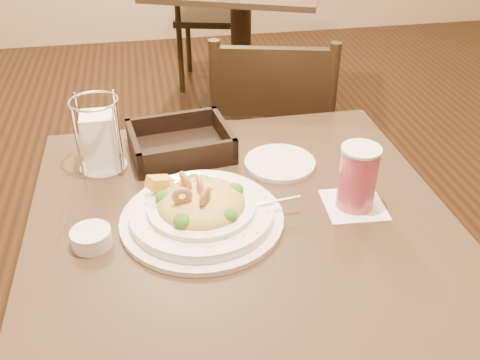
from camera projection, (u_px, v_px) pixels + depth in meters
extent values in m
cylinder|color=black|center=(241.00, 335.00, 1.35)|extent=(0.12, 0.12, 0.70)
cube|color=#483929|center=(242.00, 222.00, 1.15)|extent=(0.90, 0.90, 0.03)
cylinder|color=black|center=(241.00, 104.00, 3.35)|extent=(0.52, 0.52, 0.03)
cylinder|color=black|center=(241.00, 47.00, 3.15)|extent=(0.12, 0.12, 0.70)
cube|color=black|center=(271.00, 152.00, 1.98)|extent=(0.51, 0.51, 0.04)
cylinder|color=black|center=(312.00, 180.00, 2.25)|extent=(0.04, 0.04, 0.43)
cylinder|color=black|center=(227.00, 177.00, 2.27)|extent=(0.04, 0.04, 0.43)
cylinder|color=black|center=(317.00, 233.00, 1.95)|extent=(0.04, 0.04, 0.43)
cylinder|color=black|center=(219.00, 230.00, 1.97)|extent=(0.04, 0.04, 0.43)
cylinder|color=black|center=(329.00, 114.00, 1.69)|extent=(0.04, 0.04, 0.46)
cylinder|color=black|center=(216.00, 110.00, 1.71)|extent=(0.04, 0.04, 0.46)
cube|color=black|center=(273.00, 83.00, 1.64)|extent=(0.36, 0.12, 0.22)
cube|color=black|center=(210.00, 16.00, 3.44)|extent=(0.51, 0.51, 0.04)
cylinder|color=black|center=(240.00, 43.00, 3.71)|extent=(0.04, 0.04, 0.43)
cylinder|color=black|center=(188.00, 42.00, 3.73)|extent=(0.04, 0.04, 0.43)
cylinder|color=black|center=(237.00, 61.00, 3.41)|extent=(0.04, 0.04, 0.43)
cylinder|color=black|center=(181.00, 60.00, 3.43)|extent=(0.04, 0.04, 0.43)
cylinder|color=white|center=(202.00, 219.00, 1.13)|extent=(0.35, 0.35, 0.01)
cylinder|color=white|center=(202.00, 212.00, 1.12)|extent=(0.30, 0.30, 0.02)
cylinder|color=white|center=(201.00, 206.00, 1.11)|extent=(0.23, 0.23, 0.01)
ellipsoid|color=gold|center=(201.00, 204.00, 1.10)|extent=(0.18, 0.18, 0.06)
cube|color=gold|center=(159.00, 183.00, 1.14)|extent=(0.07, 0.06, 0.04)
cube|color=silver|center=(271.00, 202.00, 1.12)|extent=(0.13, 0.01, 0.01)
cube|color=silver|center=(238.00, 204.00, 1.11)|extent=(0.03, 0.02, 0.00)
torus|color=gold|center=(193.00, 193.00, 1.10)|extent=(0.06, 0.06, 0.02)
torus|color=gold|center=(227.00, 193.00, 1.12)|extent=(0.04, 0.04, 0.02)
torus|color=gold|center=(204.00, 194.00, 1.08)|extent=(0.03, 0.03, 0.02)
torus|color=gold|center=(212.00, 193.00, 1.10)|extent=(0.06, 0.06, 0.01)
torus|color=gold|center=(200.00, 204.00, 1.09)|extent=(0.06, 0.04, 0.04)
torus|color=gold|center=(204.00, 206.00, 1.06)|extent=(0.03, 0.03, 0.01)
torus|color=gold|center=(195.00, 183.00, 1.14)|extent=(0.05, 0.05, 0.01)
torus|color=gold|center=(203.00, 190.00, 1.10)|extent=(0.06, 0.06, 0.02)
torus|color=gold|center=(205.00, 187.00, 1.12)|extent=(0.03, 0.04, 0.02)
torus|color=gold|center=(202.00, 183.00, 1.12)|extent=(0.05, 0.05, 0.03)
torus|color=gold|center=(207.00, 182.00, 1.15)|extent=(0.05, 0.05, 0.03)
torus|color=gold|center=(189.00, 209.00, 1.07)|extent=(0.03, 0.04, 0.02)
torus|color=gold|center=(215.00, 193.00, 1.12)|extent=(0.05, 0.05, 0.02)
torus|color=gold|center=(199.00, 199.00, 1.10)|extent=(0.04, 0.04, 0.02)
torus|color=gold|center=(200.00, 197.00, 1.10)|extent=(0.06, 0.06, 0.03)
torus|color=gold|center=(213.00, 206.00, 1.08)|extent=(0.04, 0.04, 0.01)
torus|color=gold|center=(192.00, 194.00, 1.12)|extent=(0.05, 0.06, 0.03)
torus|color=gold|center=(181.00, 185.00, 1.11)|extent=(0.06, 0.06, 0.02)
torus|color=#EB9A74|center=(185.00, 181.00, 1.10)|extent=(0.04, 0.05, 0.04)
torus|color=#EB9A74|center=(200.00, 185.00, 1.09)|extent=(0.02, 0.04, 0.04)
torus|color=#EB9A74|center=(205.00, 196.00, 1.05)|extent=(0.04, 0.05, 0.04)
torus|color=#EB9A74|center=(182.00, 196.00, 1.05)|extent=(0.04, 0.02, 0.04)
ellipsoid|color=#275F15|center=(235.00, 190.00, 1.13)|extent=(0.04, 0.04, 0.03)
ellipsoid|color=#275F15|center=(194.00, 180.00, 1.16)|extent=(0.03, 0.03, 0.03)
ellipsoid|color=#275F15|center=(164.00, 197.00, 1.11)|extent=(0.04, 0.04, 0.03)
ellipsoid|color=#275F15|center=(182.00, 221.00, 1.04)|extent=(0.04, 0.04, 0.03)
ellipsoid|color=#275F15|center=(229.00, 215.00, 1.06)|extent=(0.03, 0.03, 0.02)
cube|color=#266619|center=(155.00, 232.00, 1.04)|extent=(0.00, 0.00, 0.00)
cube|color=#266619|center=(149.00, 228.00, 1.05)|extent=(0.00, 0.00, 0.00)
cube|color=#266619|center=(226.00, 239.00, 1.03)|extent=(0.00, 0.00, 0.00)
cube|color=#266619|center=(160.00, 183.00, 1.19)|extent=(0.00, 0.00, 0.00)
cube|color=#266619|center=(245.00, 236.00, 1.03)|extent=(0.00, 0.00, 0.00)
cube|color=#266619|center=(260.00, 190.00, 1.17)|extent=(0.00, 0.00, 0.00)
cube|color=#266619|center=(258.00, 199.00, 1.14)|extent=(0.00, 0.00, 0.00)
cube|color=#266619|center=(234.00, 238.00, 1.03)|extent=(0.00, 0.00, 0.00)
cube|color=#266619|center=(257.00, 233.00, 1.04)|extent=(0.00, 0.00, 0.00)
cube|color=#266619|center=(267.00, 212.00, 1.10)|extent=(0.00, 0.00, 0.00)
cube|color=#266619|center=(146.00, 203.00, 1.12)|extent=(0.00, 0.00, 0.00)
cube|color=#266619|center=(266.00, 197.00, 1.14)|extent=(0.00, 0.00, 0.00)
cube|color=white|center=(354.00, 205.00, 1.18)|extent=(0.14, 0.14, 0.00)
cylinder|color=#C44567|center=(358.00, 178.00, 1.14)|extent=(0.08, 0.08, 0.14)
cylinder|color=white|center=(362.00, 149.00, 1.10)|extent=(0.08, 0.08, 0.01)
cube|color=black|center=(181.00, 150.00, 1.37)|extent=(0.27, 0.23, 0.02)
cube|color=black|center=(224.00, 131.00, 1.38)|extent=(0.04, 0.20, 0.05)
cube|color=black|center=(134.00, 145.00, 1.32)|extent=(0.04, 0.20, 0.05)
cube|color=black|center=(172.00, 122.00, 1.42)|extent=(0.25, 0.05, 0.05)
cube|color=black|center=(189.00, 156.00, 1.27)|extent=(0.25, 0.05, 0.05)
cylinder|color=silver|center=(104.00, 167.00, 1.31)|extent=(0.11, 0.11, 0.01)
torus|color=silver|center=(93.00, 101.00, 1.21)|extent=(0.11, 0.11, 0.01)
cube|color=white|center=(100.00, 141.00, 1.27)|extent=(0.08, 0.08, 0.14)
cylinder|color=silver|center=(78.00, 145.00, 1.22)|extent=(0.01, 0.01, 0.18)
cylinder|color=silver|center=(118.00, 141.00, 1.23)|extent=(0.01, 0.01, 0.18)
cylinder|color=silver|center=(80.00, 127.00, 1.29)|extent=(0.01, 0.01, 0.18)
cylinder|color=silver|center=(118.00, 124.00, 1.30)|extent=(0.01, 0.01, 0.18)
cylinder|color=white|center=(280.00, 163.00, 1.32)|extent=(0.21, 0.21, 0.01)
cylinder|color=white|center=(91.00, 238.00, 1.06)|extent=(0.10, 0.10, 0.04)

